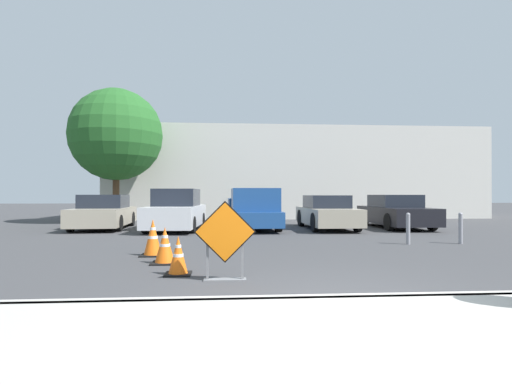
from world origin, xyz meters
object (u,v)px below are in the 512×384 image
Objects in this scene: road_closed_sign at (225,239)px; bollard_nearest at (408,228)px; parked_car_nearest at (104,213)px; parked_car_second at (176,211)px; bollard_second at (461,227)px; traffic_cone_third at (153,238)px; parked_car_third at (327,213)px; pickup_truck at (253,211)px; parked_car_fourth at (395,212)px; traffic_cone_nearest at (178,256)px; traffic_cone_second at (165,246)px.

road_closed_sign reaches higher than bollard_nearest.
parked_car_nearest is 3.07m from parked_car_second.
bollard_second is (6.53, 4.30, -0.20)m from road_closed_sign.
parked_car_third is at bearing 49.65° from traffic_cone_third.
parked_car_fourth is (5.95, 0.12, -0.08)m from pickup_truck.
parked_car_third is at bearing -176.25° from parked_car_second.
parked_car_nearest reaches higher than road_closed_sign.
parked_car_third is (4.82, 8.84, 0.32)m from traffic_cone_nearest.
traffic_cone_third is at bearing 95.99° from parked_car_second.
traffic_cone_second is at bearing 55.66° from parked_car_third.
parked_car_third is at bearing 66.78° from road_closed_sign.
traffic_cone_third is 6.84m from bollard_nearest.
parked_car_fourth is 5.19× the size of bollard_second.
parked_car_third is at bearing 174.76° from pickup_truck.
road_closed_sign is at bearing -33.53° from traffic_cone_nearest.
parked_car_nearest is 0.99× the size of parked_car_third.
parked_car_second is (-1.94, 9.33, 0.05)m from road_closed_sign.
bollard_second is (5.48, -5.28, -0.26)m from pickup_truck.
traffic_cone_second is 0.88× the size of traffic_cone_third.
traffic_cone_second is at bearing -67.72° from traffic_cone_third.
bollard_second is (11.45, -5.76, -0.17)m from parked_car_nearest.
traffic_cone_second is 0.13× the size of pickup_truck.
traffic_cone_second is at bearing 110.49° from parked_car_nearest.
parked_car_second is at bearing 92.64° from traffic_cone_third.
bollard_second is at bearing 18.74° from traffic_cone_second.
bollard_nearest is at bearing 70.54° from parked_car_fourth.
parked_car_fourth is 5.76m from bollard_nearest.
parked_car_nearest reaches higher than traffic_cone_nearest.
road_closed_sign is 1.55× the size of traffic_cone_third.
bollard_second reaches higher than bollard_nearest.
parked_car_second is at bearing 101.73° from road_closed_sign.
traffic_cone_nearest is 0.15× the size of parked_car_third.
pickup_truck reaches higher than bollard_nearest.
bollard_nearest is at bearing 147.49° from parked_car_second.
pickup_truck is (2.25, 7.90, 0.37)m from traffic_cone_second.
pickup_truck reaches higher than road_closed_sign.
parked_car_fourth is at bearing 49.60° from traffic_cone_nearest.
parked_car_second is (-1.13, 8.80, 0.40)m from traffic_cone_nearest.
bollard_nearest is (6.23, 2.62, 0.11)m from traffic_cone_second.
bollard_nearest is (1.00, -5.07, -0.17)m from parked_car_third.
traffic_cone_second is 0.16× the size of parked_car_fourth.
pickup_truck reaches higher than parked_car_fourth.
traffic_cone_nearest is 0.15× the size of parked_car_nearest.
parked_car_second is at bearing 3.58° from pickup_truck.
road_closed_sign reaches higher than traffic_cone_second.
parked_car_third is (4.02, 9.37, -0.03)m from road_closed_sign.
parked_car_nearest reaches higher than traffic_cone_second.
traffic_cone_second is at bearing 98.81° from parked_car_second.
parked_car_second reaches higher than traffic_cone_second.
parked_car_nearest is (-3.29, 7.35, 0.23)m from traffic_cone_third.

